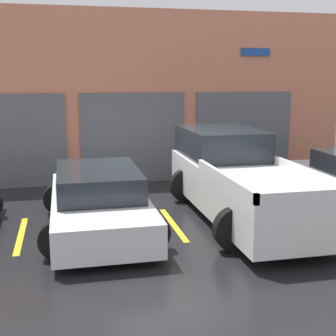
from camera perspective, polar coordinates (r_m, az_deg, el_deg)
name	(u,v)px	position (r m, az deg, el deg)	size (l,w,h in m)	color
ground_plane	(162,209)	(10.85, -0.75, -5.05)	(28.00, 28.00, 0.00)	black
shophouse_building	(138,99)	(13.66, -3.71, 8.42)	(12.52, 0.68, 4.86)	#D17A5B
pickup_truck	(238,178)	(10.30, 8.49, -1.24)	(2.40, 5.45, 1.80)	white
sedan_white	(99,201)	(9.43, -8.43, -4.01)	(2.26, 4.39, 1.23)	white
parking_stripe_left	(21,235)	(9.59, -17.49, -7.80)	(0.12, 2.20, 0.01)	gold
parking_stripe_centre	(173,224)	(9.79, 0.65, -6.87)	(0.12, 2.20, 0.01)	gold
parking_stripe_right	(306,215)	(10.87, 16.51, -5.48)	(0.12, 2.20, 0.01)	gold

